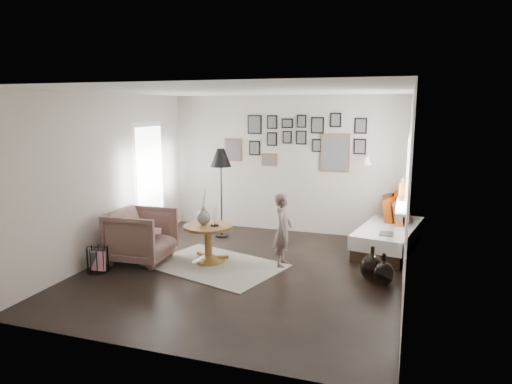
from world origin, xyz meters
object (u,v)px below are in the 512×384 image
(floor_lamp, at_px, (221,161))
(magazine_basket, at_px, (98,259))
(daybed, at_px, (389,232))
(vase, at_px, (204,214))
(child, at_px, (283,230))
(demijohn_large, at_px, (372,267))
(pedestal_table, at_px, (208,245))
(demijohn_small, at_px, (383,273))
(armchair, at_px, (142,236))

(floor_lamp, bearing_deg, magazine_basket, -113.63)
(daybed, bearing_deg, vase, -139.36)
(magazine_basket, distance_m, child, 2.76)
(magazine_basket, xyz_separation_m, demijohn_large, (3.84, 0.90, 0.00))
(floor_lamp, relative_size, demijohn_large, 3.37)
(magazine_basket, height_order, child, child)
(vase, bearing_deg, pedestal_table, -14.04)
(pedestal_table, height_order, demijohn_small, pedestal_table)
(floor_lamp, bearing_deg, demijohn_large, -26.31)
(armchair, bearing_deg, magazine_basket, 146.66)
(child, bearing_deg, armchair, 99.66)
(vase, bearing_deg, floor_lamp, 101.24)
(child, bearing_deg, daybed, -50.33)
(pedestal_table, bearing_deg, armchair, -164.05)
(demijohn_large, bearing_deg, magazine_basket, -166.76)
(daybed, bearing_deg, demijohn_large, -84.99)
(child, bearing_deg, demijohn_large, -101.39)
(child, bearing_deg, floor_lamp, 48.30)
(pedestal_table, xyz_separation_m, vase, (-0.08, 0.02, 0.48))
(vase, xyz_separation_m, armchair, (-0.92, -0.31, -0.34))
(armchair, distance_m, child, 2.20)
(vase, relative_size, child, 0.48)
(demijohn_small, bearing_deg, vase, 176.94)
(daybed, xyz_separation_m, demijohn_large, (-0.16, -1.58, -0.10))
(magazine_basket, bearing_deg, child, 23.75)
(pedestal_table, relative_size, magazine_basket, 2.00)
(armchair, bearing_deg, vase, -75.01)
(pedestal_table, height_order, magazine_basket, pedestal_table)
(vase, height_order, demijohn_large, vase)
(vase, relative_size, demijohn_small, 1.21)
(armchair, bearing_deg, pedestal_table, -77.44)
(armchair, xyz_separation_m, magazine_basket, (-0.36, -0.62, -0.22))
(daybed, relative_size, demijohn_large, 4.11)
(vase, distance_m, daybed, 3.17)
(floor_lamp, xyz_separation_m, demijohn_small, (2.99, -1.52, -1.25))
(pedestal_table, bearing_deg, daybed, 30.76)
(vase, relative_size, armchair, 0.60)
(vase, distance_m, child, 1.25)
(vase, bearing_deg, daybed, 29.69)
(vase, height_order, floor_lamp, floor_lamp)
(armchair, height_order, child, child)
(vase, xyz_separation_m, daybed, (2.72, 1.55, -0.46))
(demijohn_large, bearing_deg, pedestal_table, 179.88)
(demijohn_large, bearing_deg, armchair, -175.39)
(floor_lamp, distance_m, demijohn_large, 3.39)
(daybed, height_order, child, child)
(armchair, xyz_separation_m, child, (2.14, 0.48, 0.15))
(armchair, distance_m, magazine_basket, 0.75)
(daybed, distance_m, demijohn_large, 1.59)
(demijohn_small, bearing_deg, magazine_basket, -168.92)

